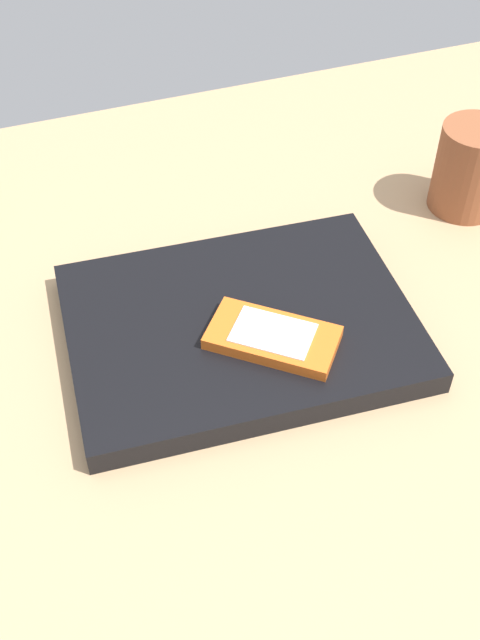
# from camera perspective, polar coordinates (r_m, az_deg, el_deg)

# --- Properties ---
(desk_surface) EXTENTS (1.20, 0.80, 0.03)m
(desk_surface) POSITION_cam_1_polar(r_m,az_deg,el_deg) (0.78, -3.83, 0.05)
(desk_surface) COLOR tan
(desk_surface) RESTS_ON ground
(laptop_closed) EXTENTS (0.34, 0.26, 0.02)m
(laptop_closed) POSITION_cam_1_polar(r_m,az_deg,el_deg) (0.73, -0.00, -0.43)
(laptop_closed) COLOR black
(laptop_closed) RESTS_ON desk_surface
(cell_phone_on_laptop) EXTENTS (0.13, 0.12, 0.01)m
(cell_phone_on_laptop) POSITION_cam_1_polar(r_m,az_deg,el_deg) (0.69, 2.43, -1.29)
(cell_phone_on_laptop) COLOR orange
(cell_phone_on_laptop) RESTS_ON laptop_closed
(pen_cup) EXTENTS (0.08, 0.08, 0.10)m
(pen_cup) POSITION_cam_1_polar(r_m,az_deg,el_deg) (0.90, 16.67, 10.69)
(pen_cup) COLOR brown
(pen_cup) RESTS_ON desk_surface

